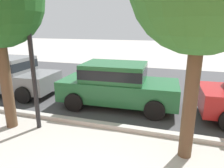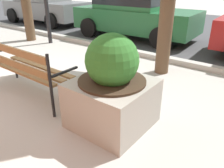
% 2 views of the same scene
% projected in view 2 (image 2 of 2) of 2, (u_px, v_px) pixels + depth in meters
% --- Properties ---
extents(ground_plane, '(80.00, 80.00, 0.00)m').
position_uv_depth(ground_plane, '(32.00, 87.00, 4.22)').
color(ground_plane, '#ADA8A0').
extents(street_surface, '(60.00, 9.00, 0.01)m').
position_uv_depth(street_surface, '(185.00, 27.00, 9.61)').
color(street_surface, '#424244').
rests_on(street_surface, ground).
extents(curb_stone, '(60.00, 0.20, 0.12)m').
position_uv_depth(curb_stone, '(122.00, 50.00, 6.28)').
color(curb_stone, '#B2AFA8').
rests_on(curb_stone, ground).
extents(park_bench, '(1.80, 0.54, 0.95)m').
position_uv_depth(park_bench, '(24.00, 66.00, 3.69)').
color(park_bench, olive).
rests_on(park_bench, ground).
extents(concrete_planter, '(0.97, 0.97, 1.26)m').
position_uv_depth(concrete_planter, '(112.00, 89.00, 2.94)').
color(concrete_planter, gray).
rests_on(concrete_planter, ground).
extents(parked_car_grey, '(4.17, 2.05, 1.56)m').
position_uv_depth(parked_car_grey, '(44.00, 4.00, 10.23)').
color(parked_car_grey, slate).
rests_on(parked_car_grey, ground).
extents(parked_car_green, '(4.17, 2.05, 1.56)m').
position_uv_depth(parked_car_green, '(134.00, 12.00, 7.56)').
color(parked_car_green, '#236638').
rests_on(parked_car_green, ground).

